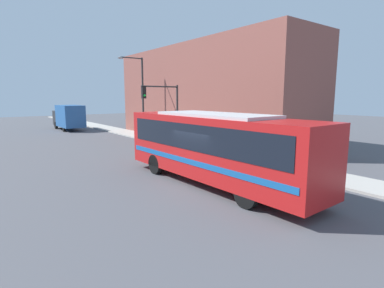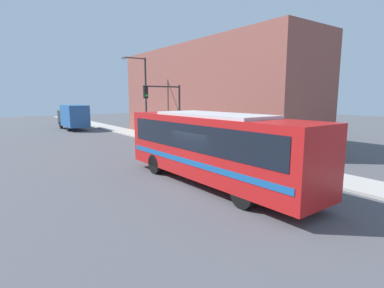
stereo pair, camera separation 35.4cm
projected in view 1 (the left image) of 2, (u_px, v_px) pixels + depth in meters
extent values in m
plane|color=#515156|center=(204.00, 185.00, 13.72)|extent=(120.00, 120.00, 0.00)
cube|color=#B7B2A8|center=(130.00, 133.00, 32.92)|extent=(2.48, 70.00, 0.12)
cube|color=brown|center=(204.00, 93.00, 28.71)|extent=(6.00, 22.66, 8.69)
cube|color=red|center=(214.00, 146.00, 13.62)|extent=(2.70, 10.82, 2.73)
cube|color=black|center=(214.00, 135.00, 13.54)|extent=(2.72, 9.96, 1.14)
cube|color=#19599E|center=(214.00, 159.00, 13.71)|extent=(2.73, 10.39, 0.24)
cube|color=silver|center=(214.00, 115.00, 13.40)|extent=(2.40, 5.97, 0.16)
cylinder|color=black|center=(189.00, 159.00, 17.08)|extent=(0.30, 1.03, 1.03)
cylinder|color=black|center=(156.00, 164.00, 15.75)|extent=(0.30, 1.03, 1.03)
cylinder|color=black|center=(282.00, 184.00, 12.19)|extent=(0.30, 1.03, 1.03)
cylinder|color=black|center=(246.00, 194.00, 10.85)|extent=(0.30, 1.03, 1.03)
cube|color=#265999|center=(70.00, 116.00, 36.05)|extent=(2.31, 4.74, 2.58)
cube|color=#262628|center=(63.00, 118.00, 38.71)|extent=(2.19, 1.84, 1.82)
cylinder|color=black|center=(56.00, 125.00, 38.00)|extent=(0.25, 0.90, 0.90)
cylinder|color=black|center=(64.00, 128.00, 34.96)|extent=(0.25, 0.90, 0.90)
cylinder|color=#999999|center=(234.00, 153.00, 19.20)|extent=(0.24, 0.24, 0.62)
sphere|color=#999999|center=(234.00, 148.00, 19.14)|extent=(0.23, 0.23, 0.23)
cylinder|color=#999999|center=(236.00, 153.00, 19.09)|extent=(0.11, 0.14, 0.11)
cylinder|color=#2D2D2D|center=(177.00, 115.00, 24.24)|extent=(0.16, 0.16, 4.83)
cylinder|color=#2D2D2D|center=(160.00, 87.00, 22.94)|extent=(3.20, 0.11, 0.11)
cube|color=black|center=(144.00, 92.00, 22.18)|extent=(0.30, 0.24, 0.90)
sphere|color=#19D83F|center=(145.00, 95.00, 22.10)|extent=(0.18, 0.18, 0.18)
cylinder|color=#2D2D2D|center=(175.00, 139.00, 24.52)|extent=(0.06, 0.06, 0.96)
cylinder|color=#4C4C51|center=(175.00, 132.00, 24.42)|extent=(0.14, 0.14, 0.22)
cylinder|color=#2D2D2D|center=(143.00, 98.00, 28.87)|extent=(0.18, 0.18, 7.57)
cylinder|color=#2D2D2D|center=(131.00, 58.00, 27.65)|extent=(2.16, 0.11, 0.11)
ellipsoid|color=gray|center=(120.00, 58.00, 27.02)|extent=(0.56, 0.28, 0.20)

